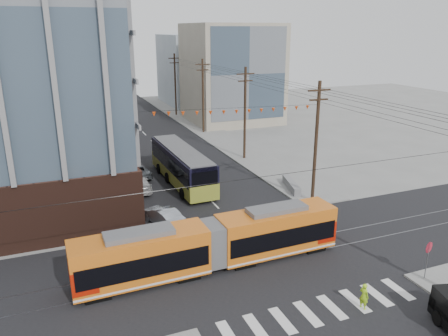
{
  "coord_description": "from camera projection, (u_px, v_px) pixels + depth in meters",
  "views": [
    {
      "loc": [
        -12.88,
        -20.44,
        15.19
      ],
      "look_at": [
        0.09,
        11.76,
        4.06
      ],
      "focal_mm": 35.0,
      "sensor_mm": 36.0,
      "label": 1
    }
  ],
  "objects": [
    {
      "name": "bg_bldg_nw_far",
      "position": [
        37.0,
        57.0,
        82.84
      ],
      "size": [
        16.0,
        18.0,
        20.0
      ],
      "primitive_type": "cube",
      "color": "gray",
      "rests_on": "ground"
    },
    {
      "name": "utility_pole_far",
      "position": [
        175.0,
        85.0,
        78.09
      ],
      "size": [
        0.3,
        0.3,
        11.0
      ],
      "primitive_type": "cylinder",
      "color": "black",
      "rests_on": "ground"
    },
    {
      "name": "jersey_barrier",
      "position": [
        291.0,
        186.0,
        42.83
      ],
      "size": [
        2.1,
        4.56,
        0.89
      ],
      "primitive_type": "cube",
      "rotation": [
        0.0,
        0.0,
        -0.26
      ],
      "color": "slate",
      "rests_on": "ground"
    },
    {
      "name": "parked_car_silver",
      "position": [
        163.0,
        216.0,
        35.33
      ],
      "size": [
        2.92,
        4.62,
        1.44
      ],
      "primitive_type": "imported",
      "rotation": [
        0.0,
        0.0,
        3.49
      ],
      "color": "#99A0AA",
      "rests_on": "ground"
    },
    {
      "name": "pedestrian",
      "position": [
        364.0,
        296.0,
        24.6
      ],
      "size": [
        0.5,
        0.65,
        1.58
      ],
      "primitive_type": "imported",
      "rotation": [
        0.0,
        0.0,
        1.79
      ],
      "color": "#A3DE1E",
      "rests_on": "ground"
    },
    {
      "name": "bg_bldg_ne_near",
      "position": [
        231.0,
        73.0,
        72.93
      ],
      "size": [
        14.0,
        14.0,
        16.0
      ],
      "primitive_type": "cube",
      "color": "gray",
      "rests_on": "ground"
    },
    {
      "name": "bg_bldg_ne_far",
      "position": [
        203.0,
        69.0,
        91.61
      ],
      "size": [
        16.0,
        16.0,
        14.0
      ],
      "primitive_type": "cube",
      "color": "#8C99A5",
      "rests_on": "ground"
    },
    {
      "name": "city_bus",
      "position": [
        182.0,
        165.0,
        44.48
      ],
      "size": [
        3.17,
        13.23,
        3.73
      ],
      "primitive_type": null,
      "rotation": [
        0.0,
        0.0,
        0.02
      ],
      "color": "black",
      "rests_on": "ground"
    },
    {
      "name": "parked_car_white",
      "position": [
        140.0,
        184.0,
        42.62
      ],
      "size": [
        2.13,
        4.76,
        1.36
      ],
      "primitive_type": "imported",
      "rotation": [
        0.0,
        0.0,
        3.09
      ],
      "color": "#B6B6B6",
      "rests_on": "ground"
    },
    {
      "name": "stop_sign",
      "position": [
        427.0,
        262.0,
        27.26
      ],
      "size": [
        0.94,
        0.94,
        2.48
      ],
      "primitive_type": null,
      "rotation": [
        0.0,
        0.0,
        0.28
      ],
      "color": "#AA162A",
      "rests_on": "ground"
    },
    {
      "name": "parked_car_grey",
      "position": [
        135.0,
        170.0,
        46.57
      ],
      "size": [
        3.01,
        5.48,
        1.46
      ],
      "primitive_type": "imported",
      "rotation": [
        0.0,
        0.0,
        3.26
      ],
      "color": "#53595E",
      "rests_on": "ground"
    },
    {
      "name": "bg_bldg_nw_near",
      "position": [
        15.0,
        72.0,
        64.41
      ],
      "size": [
        18.0,
        16.0,
        18.0
      ],
      "primitive_type": "cube",
      "color": "#8C99A5",
      "rests_on": "ground"
    },
    {
      "name": "streetcar",
      "position": [
        213.0,
        244.0,
        28.56
      ],
      "size": [
        17.94,
        2.89,
        3.45
      ],
      "primitive_type": null,
      "rotation": [
        0.0,
        0.0,
        0.02
      ],
      "color": "#D16516",
      "rests_on": "ground"
    },
    {
      "name": "ground",
      "position": [
        293.0,
        283.0,
        27.28
      ],
      "size": [
        160.0,
        160.0,
        0.0
      ],
      "primitive_type": "plane",
      "color": "slate"
    }
  ]
}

